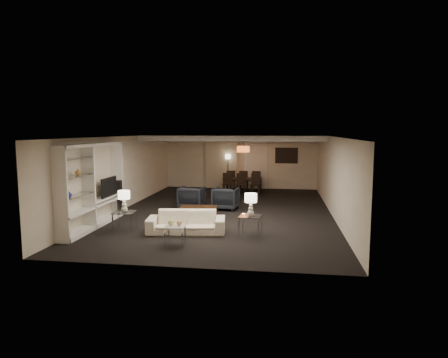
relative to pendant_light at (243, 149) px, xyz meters
The scene contains 35 objects.
floor 4.00m from the pendant_light, 94.90° to the right, with size 11.00×11.00×0.00m, color black.
ceiling 3.56m from the pendant_light, 94.90° to the right, with size 7.00×11.00×0.02m, color silver.
wall_back 2.13m from the pendant_light, 98.53° to the left, with size 7.00×0.02×2.50m, color #C2B59C.
wall_front 9.03m from the pendant_light, 91.91° to the right, with size 7.00×0.02×2.50m, color #C2B59C.
wall_left 5.21m from the pendant_light, 137.35° to the right, with size 0.02×11.00×2.50m, color #C2B59C.
wall_right 4.79m from the pendant_light, 47.56° to the right, with size 0.02×11.00×2.50m, color #C2B59C.
ceiling_soffit 0.57m from the pendant_light, behind, with size 7.00×4.00×0.20m, color silver.
curtains 2.38m from the pendant_light, 122.01° to the left, with size 1.50×0.12×2.40m, color beige.
door 2.19m from the pendant_light, 78.52° to the left, with size 0.90×0.05×2.10m, color silver.
painting 2.69m from the pendant_light, 47.44° to the left, with size 0.95×0.04×0.65m, color #142D38.
media_unit 7.13m from the pendant_light, 120.62° to the right, with size 0.38×3.40×2.35m, color white, non-canonical shape.
pendant_light is the anchor object (origin of this frame).
sofa 6.66m from the pendant_light, 97.97° to the right, with size 2.04×0.80×0.59m, color beige.
coffee_table 5.17m from the pendant_light, 100.58° to the right, with size 1.12×0.65×0.40m, color black, non-canonical shape.
armchair_left 3.77m from the pendant_light, 115.80° to the right, with size 0.81×0.83×0.76m, color black.
armchair_right 3.47m from the pendant_light, 95.45° to the right, with size 0.81×0.83×0.76m, color black.
side_table_left 7.10m from the pendant_light, 112.09° to the right, with size 0.56×0.56×0.52m, color white, non-canonical shape.
side_table_right 6.65m from the pendant_light, 82.83° to the right, with size 0.56×0.56×0.52m, color white, non-canonical shape.
table_lamp_left 6.99m from the pendant_light, 112.09° to the right, with size 0.32×0.32×0.58m, color beige, non-canonical shape.
table_lamp_right 6.54m from the pendant_light, 82.83° to the right, with size 0.32×0.32×0.58m, color beige, non-canonical shape.
marble_table 7.73m from the pendant_light, 96.81° to the right, with size 0.47×0.47×0.47m, color white, non-canonical shape.
gold_gourd_a 7.68m from the pendant_light, 97.57° to the right, with size 0.15×0.15×0.15m, color #EEDC7E.
gold_gourd_b 7.66m from the pendant_light, 96.06° to the right, with size 0.13×0.13×0.13m, color tan.
television 6.51m from the pendant_light, 123.73° to the right, with size 0.13×0.99×0.57m, color black.
vase_blue 8.26m from the pendant_light, 116.03° to the right, with size 0.16×0.16×0.17m, color #262AA4.
vase_amber 7.79m from the pendant_light, 117.64° to the right, with size 0.16×0.16×0.17m, color #B8853D.
floor_speaker 5.89m from the pendant_light, 127.61° to the right, with size 0.12×0.12×1.13m, color black.
dining_table 1.84m from the pendant_light, 96.60° to the left, with size 1.69×0.94×0.59m, color black.
chair_nl 1.65m from the pendant_light, 163.66° to the left, with size 0.41×0.41×0.88m, color black, non-canonical shape.
chair_nm 1.50m from the pendant_light, 115.75° to the left, with size 0.41×0.41×0.88m, color black, non-canonical shape.
chair_nr 1.57m from the pendant_light, 22.24° to the left, with size 0.41×0.41×0.88m, color black, non-canonical shape.
chair_fl 2.22m from the pendant_light, 114.91° to the left, with size 0.41×0.41×0.88m, color black, non-canonical shape.
chair_fm 2.11m from the pendant_light, 93.76° to the left, with size 0.41×0.41×0.88m, color black, non-canonical shape.
chair_fr 2.17m from the pendant_light, 71.58° to the left, with size 0.41×0.41×0.88m, color black, non-canonical shape.
floor_lamp 2.21m from the pendant_light, 116.84° to the left, with size 0.23×0.23×1.60m, color black, non-canonical shape.
Camera 1 is at (1.85, -12.95, 2.71)m, focal length 32.00 mm.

